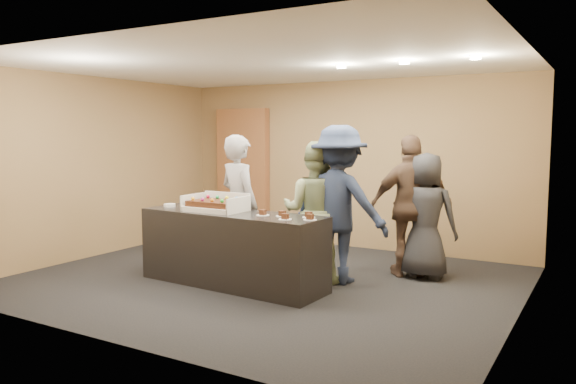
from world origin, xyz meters
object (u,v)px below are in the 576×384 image
object	(u,v)px
serving_counter	(232,249)
person_brown_extra	(411,206)
sheet_cake	(215,203)
person_navy_man	(339,204)
plate_stack	(170,205)
person_server_grey	(239,206)
person_sage_man	(315,211)
cake_box	(217,207)
person_dark_suit	(426,216)
storage_cabinet	(243,173)

from	to	relation	value
serving_counter	person_brown_extra	world-z (taller)	person_brown_extra
sheet_cake	person_navy_man	bearing A→B (deg)	31.38
plate_stack	person_brown_extra	size ratio (longest dim) A/B	0.08
serving_counter	plate_stack	xyz separation A→B (m)	(-1.02, 0.02, 0.47)
person_server_grey	person_sage_man	distance (m)	1.01
sheet_cake	person_sage_man	size ratio (longest dim) A/B	0.35
cake_box	person_brown_extra	size ratio (longest dim) A/B	0.39
serving_counter	cake_box	world-z (taller)	cake_box
plate_stack	person_dark_suit	xyz separation A→B (m)	(2.95, 1.51, -0.11)
plate_stack	person_dark_suit	distance (m)	3.32
person_brown_extra	serving_counter	bearing A→B (deg)	6.89
person_navy_man	person_sage_man	bearing A→B (deg)	13.00
person_brown_extra	plate_stack	bearing A→B (deg)	-5.77
cake_box	sheet_cake	world-z (taller)	cake_box
storage_cabinet	person_server_grey	distance (m)	2.85
person_server_grey	person_dark_suit	size ratio (longest dim) A/B	1.14
plate_stack	person_server_grey	distance (m)	0.91
plate_stack	person_navy_man	size ratio (longest dim) A/B	0.08
person_server_grey	person_dark_suit	distance (m)	2.40
person_dark_suit	person_navy_man	bearing A→B (deg)	38.90
person_sage_man	person_navy_man	world-z (taller)	person_navy_man
cake_box	person_server_grey	xyz separation A→B (m)	(0.04, 0.42, -0.03)
plate_stack	serving_counter	bearing A→B (deg)	-1.30
plate_stack	person_server_grey	world-z (taller)	person_server_grey
sheet_cake	person_server_grey	xyz separation A→B (m)	(0.04, 0.45, -0.08)
person_sage_man	person_navy_man	bearing A→B (deg)	179.36
person_server_grey	cake_box	bearing A→B (deg)	105.12
person_brown_extra	storage_cabinet	bearing A→B (deg)	-54.29
person_sage_man	person_brown_extra	world-z (taller)	person_brown_extra
storage_cabinet	person_dark_suit	size ratio (longest dim) A/B	1.42
person_navy_man	sheet_cake	bearing A→B (deg)	32.61
serving_counter	storage_cabinet	xyz separation A→B (m)	(-1.79, 2.81, 0.69)
cake_box	plate_stack	xyz separation A→B (m)	(-0.77, -0.00, -0.03)
plate_stack	person_sage_man	size ratio (longest dim) A/B	0.09
storage_cabinet	sheet_cake	size ratio (longest dim) A/B	3.72
serving_counter	person_server_grey	distance (m)	0.68
sheet_cake	serving_counter	bearing A→B (deg)	0.00
serving_counter	storage_cabinet	size ratio (longest dim) A/B	1.05
sheet_cake	person_dark_suit	bearing A→B (deg)	35.05
serving_counter	person_server_grey	size ratio (longest dim) A/B	1.31
sheet_cake	person_dark_suit	size ratio (longest dim) A/B	0.38
serving_counter	plate_stack	world-z (taller)	plate_stack
person_server_grey	person_brown_extra	bearing A→B (deg)	-130.60
person_dark_suit	person_sage_man	bearing A→B (deg)	33.02
sheet_cake	person_navy_man	distance (m)	1.53
person_brown_extra	person_dark_suit	bearing A→B (deg)	144.49
storage_cabinet	cake_box	xyz separation A→B (m)	(1.54, -2.78, -0.20)
sheet_cake	person_brown_extra	world-z (taller)	person_brown_extra
storage_cabinet	person_server_grey	xyz separation A→B (m)	(1.58, -2.36, -0.23)
storage_cabinet	person_server_grey	size ratio (longest dim) A/B	1.25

